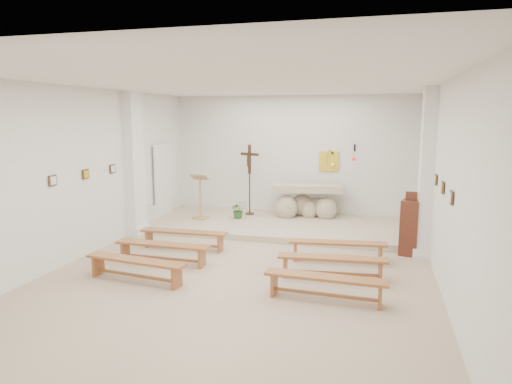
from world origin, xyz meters
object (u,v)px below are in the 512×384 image
(altar, at_px, (307,203))
(bench_right_third, at_px, (325,282))
(bench_left_front, at_px, (184,235))
(donation_pedestal, at_px, (410,227))
(lectern, at_px, (200,196))
(bench_left_second, at_px, (162,248))
(crucifix_stand, at_px, (249,174))
(bench_left_third, at_px, (136,265))
(bench_right_second, at_px, (332,262))
(bench_right_front, at_px, (337,247))

(altar, height_order, bench_right_third, altar)
(bench_left_front, distance_m, bench_right_third, 3.95)
(donation_pedestal, distance_m, bench_left_front, 4.86)
(lectern, xyz_separation_m, bench_left_second, (0.55, -3.37, -0.46))
(bench_left_second, bearing_deg, bench_right_third, -16.16)
(donation_pedestal, bearing_deg, bench_right_third, -103.06)
(bench_left_second, bearing_deg, crucifix_stand, 83.12)
(bench_left_third, bearing_deg, bench_left_second, 97.12)
(lectern, xyz_separation_m, donation_pedestal, (5.33, -1.48, -0.17))
(donation_pedestal, bearing_deg, bench_right_second, -114.15)
(bench_right_second, relative_size, bench_left_third, 1.00)
(donation_pedestal, bearing_deg, crucifix_stand, 163.41)
(lectern, height_order, bench_left_second, lectern)
(bench_right_front, bearing_deg, bench_left_third, -154.88)
(altar, relative_size, bench_left_front, 1.01)
(bench_left_third, bearing_deg, crucifix_stand, 90.72)
(bench_left_front, bearing_deg, altar, 55.11)
(crucifix_stand, bearing_deg, bench_left_front, -78.92)
(donation_pedestal, distance_m, bench_left_second, 5.14)
(bench_left_front, bearing_deg, bench_left_third, -91.54)
(crucifix_stand, relative_size, bench_left_second, 1.01)
(bench_left_front, height_order, bench_right_front, same)
(crucifix_stand, bearing_deg, bench_left_third, -74.85)
(altar, relative_size, bench_right_second, 1.00)
(lectern, xyz_separation_m, bench_left_third, (0.55, -4.41, -0.46))
(bench_left_second, bearing_deg, altar, 64.41)
(altar, bearing_deg, crucifix_stand, 178.02)
(lectern, distance_m, donation_pedestal, 5.53)
(altar, bearing_deg, lectern, -166.49)
(bench_right_front, bearing_deg, bench_left_second, -169.46)
(altar, bearing_deg, donation_pedestal, -50.84)
(bench_right_second, bearing_deg, donation_pedestal, 47.71)
(bench_left_front, distance_m, bench_left_third, 2.08)
(altar, height_order, bench_right_front, altar)
(bench_right_front, relative_size, bench_left_second, 1.01)
(bench_right_third, bearing_deg, bench_left_second, 165.43)
(bench_right_front, xyz_separation_m, bench_left_second, (-3.35, -1.04, 0.00))
(donation_pedestal, height_order, bench_right_second, donation_pedestal)
(crucifix_stand, distance_m, bench_left_second, 4.40)
(altar, relative_size, lectern, 1.58)
(donation_pedestal, xyz_separation_m, bench_right_second, (-1.42, -1.89, -0.29))
(crucifix_stand, relative_size, bench_right_third, 1.01)
(lectern, xyz_separation_m, bench_right_second, (3.90, -3.37, -0.46))
(bench_left_front, xyz_separation_m, bench_right_front, (3.35, 0.00, 0.00))
(bench_left_front, height_order, bench_left_third, same)
(bench_right_front, bearing_deg, crucifix_stand, 124.00)
(bench_left_third, xyz_separation_m, bench_right_third, (3.35, 0.00, 0.00))
(bench_left_second, relative_size, bench_right_third, 1.00)
(bench_right_second, relative_size, bench_right_third, 1.00)
(bench_left_front, relative_size, bench_right_front, 0.99)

